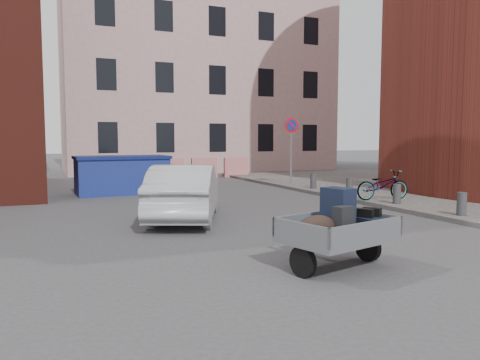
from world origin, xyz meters
name	(u,v)px	position (x,y,z in m)	size (l,w,h in m)	color
ground	(250,257)	(0.00, 0.00, 0.00)	(120.00, 120.00, 0.00)	#38383A
building_pink	(196,59)	(6.00, 22.00, 7.00)	(16.00, 8.00, 14.00)	#BB908F
no_parking_sign	(291,137)	(6.00, 9.48, 2.01)	(0.60, 0.09, 2.65)	gray
bollards	(397,194)	(6.00, 3.40, 0.40)	(0.22, 9.02, 0.55)	#3A3A3D
barriers	(204,168)	(4.20, 15.00, 0.50)	(4.70, 0.18, 1.00)	red
trailer	(337,228)	(0.90, -1.15, 0.61)	(1.83, 1.95, 1.20)	black
dumpster	(122,175)	(-0.55, 9.88, 0.67)	(3.25, 1.77, 1.34)	navy
silver_car	(185,192)	(0.02, 3.86, 0.66)	(1.40, 4.02, 1.32)	#A5A7AC
bicycle	(382,185)	(6.20, 4.26, 0.56)	(0.58, 1.66, 0.87)	black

